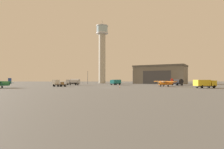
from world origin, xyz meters
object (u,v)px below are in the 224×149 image
Objects in this scene: control_tower at (102,49)px; light_post_west at (133,75)px; truck_fuel_tanker_silver at (73,82)px; truck_box_teal at (116,82)px; airplane_orange at (166,83)px; light_post_east at (88,76)px; truck_flatbed_white at (58,83)px; truck_box_yellow at (205,83)px; airplane_green at (0,83)px; truck_fuel_tanker_black at (177,82)px; traffic_cone_near_left at (120,87)px.

control_tower is 5.24× the size of light_post_west.
truck_box_teal is (20.71, 5.38, -0.14)m from truck_fuel_tanker_silver.
airplane_orange is 1.22× the size of light_post_east.
truck_flatbed_white is 0.68× the size of light_post_west.
airplane_orange is at bearing 112.76° from truck_box_yellow.
airplane_green is 52.65m from truck_box_teal.
truck_fuel_tanker_black is 48.98m from truck_fuel_tanker_silver.
truck_fuel_tanker_black is 13.43× the size of traffic_cone_near_left.
truck_box_teal is at bearing 159.87° from airplane_green.
truck_box_yellow is (47.88, -31.60, -0.16)m from truck_fuel_tanker_silver.
traffic_cone_near_left is at bearing -71.97° from light_post_east.
light_post_east is at bearing -79.47° from airplane_orange.
control_tower is at bearing 27.23° from truck_fuel_tanker_black.
light_post_east is 14.97× the size of traffic_cone_near_left.
light_post_west is (34.42, 38.35, 3.90)m from truck_flatbed_white.
light_post_west is (50.60, 49.67, 3.68)m from airplane_green.
airplane_green is (-31.68, -73.98, -23.08)m from control_tower.
light_post_east is at bearing -97.79° from truck_box_teal.
airplane_green is 71.84m from truck_fuel_tanker_black.
light_post_west is at bearing 25.13° from truck_fuel_tanker_black.
truck_fuel_tanker_silver is at bearing -147.01° from light_post_west.
truck_fuel_tanker_silver is (19.01, 29.17, 0.18)m from airplane_green.
truck_fuel_tanker_silver reaches higher than traffic_cone_near_left.
truck_box_teal is (8.04, -39.42, -23.04)m from control_tower.
truck_fuel_tanker_black is at bearing -153.81° from airplane_orange.
truck_flatbed_white is at bearing 95.25° from truck_fuel_tanker_black.
control_tower is 51.89m from truck_fuel_tanker_silver.
airplane_green is at bearing -176.03° from traffic_cone_near_left.
airplane_green is 34.82m from truck_fuel_tanker_silver.
truck_fuel_tanker_silver is 33.54m from traffic_cone_near_left.
truck_box_teal is at bearing 89.83° from traffic_cone_near_left.
truck_flatbed_white is at bearing -131.91° from light_post_west.
truck_fuel_tanker_black is (67.72, 23.99, 0.16)m from airplane_green.
light_post_east is at bearing 115.87° from truck_box_yellow.
airplane_orange is 1.36× the size of truck_fuel_tanker_black.
light_post_east reaches higher than truck_fuel_tanker_black.
light_post_west is 1.06× the size of light_post_east.
traffic_cone_near_left is at bearing -6.96° from airplane_orange.
traffic_cone_near_left is at bearing -103.16° from light_post_west.
truck_fuel_tanker_silver reaches higher than truck_flatbed_white.
truck_fuel_tanker_silver is (-38.98, 19.05, 0.23)m from airplane_orange.
truck_box_teal is 1.07× the size of truck_flatbed_white.
truck_flatbed_white is 24.99m from traffic_cone_near_left.
truck_fuel_tanker_black is at bearing -56.31° from light_post_west.
control_tower is at bearing -86.78° from truck_fuel_tanker_silver.
truck_flatbed_white is 51.68m from light_post_west.
truck_box_teal is at bearing -125.74° from light_post_west.
airplane_green is at bearing -9.34° from truck_box_teal.
truck_box_yellow is at bearing 116.77° from airplane_green.
airplane_green is 1.25× the size of light_post_east.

